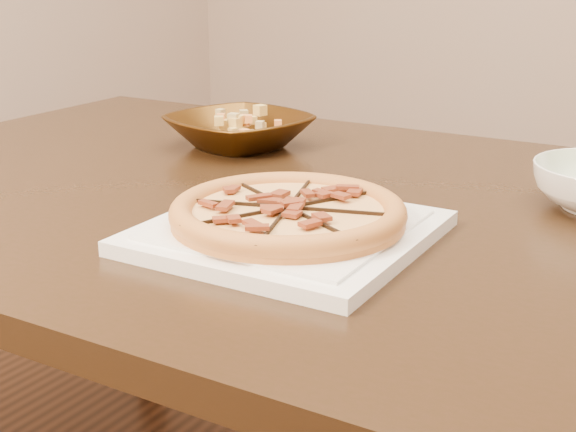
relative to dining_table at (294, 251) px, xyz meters
name	(u,v)px	position (x,y,z in m)	size (l,w,h in m)	color
dining_table	(294,251)	(0.00, 0.00, 0.00)	(1.57, 1.04, 0.75)	black
plate	(288,231)	(0.10, -0.17, 0.10)	(0.32, 0.32, 0.02)	white
pizza	(288,213)	(0.10, -0.17, 0.12)	(0.28, 0.28, 0.03)	#B7562B
bronze_bowl	(239,131)	(-0.23, 0.19, 0.12)	(0.24, 0.24, 0.06)	#4E3010
mixed_dish	(238,107)	(-0.23, 0.19, 0.16)	(0.12, 0.11, 0.03)	tan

